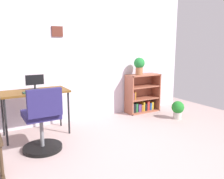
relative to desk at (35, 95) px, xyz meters
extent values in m
plane|color=#B39A96|center=(0.69, -1.72, -0.64)|extent=(6.24, 6.24, 0.00)
cube|color=silver|center=(0.69, 0.43, 0.56)|extent=(5.20, 0.10, 2.39)
cube|color=#54251C|center=(0.51, 0.37, 0.98)|extent=(0.19, 0.02, 0.17)
cube|color=brown|center=(0.00, 0.00, 0.05)|extent=(0.99, 0.51, 0.03)
cylinder|color=black|center=(-0.46, -0.21, -0.30)|extent=(0.03, 0.03, 0.68)
cylinder|color=black|center=(0.46, -0.21, -0.30)|extent=(0.03, 0.03, 0.68)
cylinder|color=black|center=(-0.46, 0.21, -0.30)|extent=(0.03, 0.03, 0.68)
cylinder|color=black|center=(0.46, 0.21, -0.30)|extent=(0.03, 0.03, 0.68)
cylinder|color=#262628|center=(0.03, 0.09, 0.07)|extent=(0.14, 0.14, 0.01)
cylinder|color=#262628|center=(0.03, 0.09, 0.11)|extent=(0.03, 0.03, 0.07)
cube|color=black|center=(0.03, 0.08, 0.22)|extent=(0.28, 0.02, 0.16)
cube|color=#1E3727|center=(-0.02, -0.14, 0.07)|extent=(0.35, 0.13, 0.02)
cylinder|color=black|center=(-0.06, -0.59, -0.62)|extent=(0.52, 0.52, 0.05)
cylinder|color=slate|center=(-0.06, -0.59, -0.39)|extent=(0.05, 0.05, 0.40)
cube|color=navy|center=(-0.06, -0.59, -0.15)|extent=(0.44, 0.44, 0.08)
cube|color=navy|center=(-0.06, -0.84, 0.07)|extent=(0.42, 0.07, 0.34)
cube|color=#412F20|center=(-0.60, -0.95, -0.62)|extent=(0.04, 0.64, 0.04)
cylinder|color=#412F20|center=(-0.60, -1.11, -0.43)|extent=(0.03, 0.03, 0.34)
cube|color=#9A553F|center=(1.88, 0.20, -0.24)|extent=(0.02, 0.30, 0.80)
cube|color=#9A553F|center=(2.58, 0.20, -0.24)|extent=(0.02, 0.30, 0.80)
cube|color=#9A553F|center=(2.23, 0.20, 0.14)|extent=(0.72, 0.30, 0.02)
cube|color=#9A553F|center=(2.23, 0.20, -0.63)|extent=(0.72, 0.30, 0.02)
cube|color=#9A553F|center=(2.23, 0.34, -0.24)|extent=(0.72, 0.02, 0.80)
cube|color=#9A553F|center=(2.23, 0.20, -0.35)|extent=(0.68, 0.28, 0.02)
cube|color=#9A553F|center=(2.23, 0.20, -0.10)|extent=(0.68, 0.28, 0.02)
cube|color=beige|center=(1.93, 0.19, -0.52)|extent=(0.05, 0.13, 0.19)
cube|color=black|center=(1.99, 0.19, -0.52)|extent=(0.07, 0.12, 0.19)
cube|color=#237238|center=(2.06, 0.19, -0.53)|extent=(0.05, 0.10, 0.18)
cube|color=#593372|center=(2.12, 0.19, -0.54)|extent=(0.07, 0.12, 0.15)
cube|color=#99591E|center=(2.19, 0.19, -0.55)|extent=(0.05, 0.13, 0.14)
cube|color=#B79323|center=(2.23, 0.19, -0.52)|extent=(0.03, 0.12, 0.20)
cube|color=black|center=(2.29, 0.19, -0.54)|extent=(0.06, 0.11, 0.15)
cube|color=#B22D28|center=(2.35, 0.19, -0.52)|extent=(0.06, 0.11, 0.20)
cube|color=#1E478C|center=(2.41, 0.19, -0.54)|extent=(0.04, 0.12, 0.14)
cube|color=#B79323|center=(2.47, 0.19, -0.54)|extent=(0.05, 0.10, 0.16)
cube|color=#593372|center=(1.94, 0.19, -0.27)|extent=(0.06, 0.12, 0.14)
cube|color=#99591E|center=(1.99, 0.19, -0.27)|extent=(0.04, 0.13, 0.15)
cylinder|color=#9E6642|center=(2.11, 0.18, 0.23)|extent=(0.14, 0.14, 0.15)
sphere|color=#227D35|center=(2.11, 0.18, 0.39)|extent=(0.22, 0.22, 0.22)
cylinder|color=#B7B2A8|center=(2.51, -0.53, -0.58)|extent=(0.15, 0.15, 0.13)
sphere|color=#207A27|center=(2.51, -0.53, -0.42)|extent=(0.24, 0.24, 0.24)
camera|label=1|loc=(-0.74, -3.63, 0.76)|focal=37.60mm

